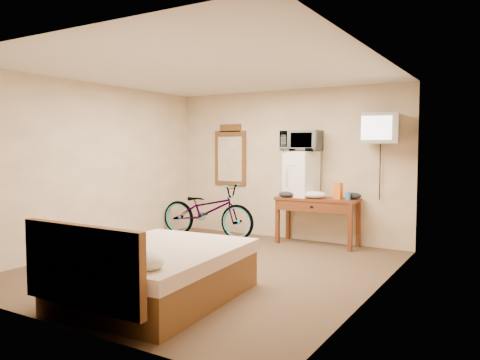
{
  "coord_description": "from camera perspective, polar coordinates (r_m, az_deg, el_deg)",
  "views": [
    {
      "loc": [
        3.39,
        -4.88,
        1.54
      ],
      "look_at": [
        -0.07,
        0.87,
        1.07
      ],
      "focal_mm": 35.0,
      "sensor_mm": 36.0,
      "label": 1
    }
  ],
  "objects": [
    {
      "name": "room",
      "position": [
        5.95,
        -3.77,
        1.16
      ],
      "size": [
        4.6,
        4.64,
        2.5
      ],
      "color": "#4D3726",
      "rests_on": "ground"
    },
    {
      "name": "desk",
      "position": [
        7.46,
        9.3,
        -3.13
      ],
      "size": [
        1.32,
        0.56,
        0.75
      ],
      "color": "brown",
      "rests_on": "floor"
    },
    {
      "name": "mini_fridge",
      "position": [
        7.58,
        7.46,
        0.73
      ],
      "size": [
        0.53,
        0.51,
        0.73
      ],
      "color": "white",
      "rests_on": "desk"
    },
    {
      "name": "microwave",
      "position": [
        7.57,
        7.5,
        4.76
      ],
      "size": [
        0.63,
        0.45,
        0.33
      ],
      "primitive_type": "imported",
      "rotation": [
        0.0,
        0.0,
        0.07
      ],
      "color": "white",
      "rests_on": "mini_fridge"
    },
    {
      "name": "snack_bag",
      "position": [
        7.32,
        11.86,
        -1.3
      ],
      "size": [
        0.14,
        0.11,
        0.26
      ],
      "primitive_type": "cube",
      "rotation": [
        0.0,
        0.0,
        -0.26
      ],
      "color": "orange",
      "rests_on": "desk"
    },
    {
      "name": "blue_cup",
      "position": [
        7.26,
        13.06,
        -1.9
      ],
      "size": [
        0.07,
        0.07,
        0.12
      ],
      "primitive_type": "cylinder",
      "color": "#3976C2",
      "rests_on": "desk"
    },
    {
      "name": "cloth_cream",
      "position": [
        7.36,
        9.11,
        -1.79
      ],
      "size": [
        0.38,
        0.29,
        0.12
      ],
      "primitive_type": "ellipsoid",
      "color": "silver",
      "rests_on": "desk"
    },
    {
      "name": "cloth_dark_a",
      "position": [
        7.48,
        5.64,
        -1.75
      ],
      "size": [
        0.25,
        0.19,
        0.09
      ],
      "primitive_type": "ellipsoid",
      "color": "black",
      "rests_on": "desk"
    },
    {
      "name": "cloth_dark_b",
      "position": [
        7.37,
        13.74,
        -1.9
      ],
      "size": [
        0.22,
        0.18,
        0.1
      ],
      "primitive_type": "ellipsoid",
      "color": "black",
      "rests_on": "desk"
    },
    {
      "name": "crt_television",
      "position": [
        7.13,
        16.73,
        6.04
      ],
      "size": [
        0.57,
        0.63,
        0.44
      ],
      "color": "black",
      "rests_on": "room"
    },
    {
      "name": "wall_mirror",
      "position": [
        8.45,
        -1.18,
        2.99
      ],
      "size": [
        0.64,
        0.04,
        1.09
      ],
      "color": "brown",
      "rests_on": "room"
    },
    {
      "name": "bicycle",
      "position": [
        8.06,
        -4.0,
        -3.71
      ],
      "size": [
        1.81,
        0.76,
        0.93
      ],
      "primitive_type": "imported",
      "rotation": [
        0.0,
        0.0,
        1.65
      ],
      "color": "black",
      "rests_on": "floor"
    },
    {
      "name": "bed",
      "position": [
        4.85,
        -10.61,
        -10.96
      ],
      "size": [
        1.56,
        1.99,
        0.9
      ],
      "color": "brown",
      "rests_on": "floor"
    }
  ]
}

